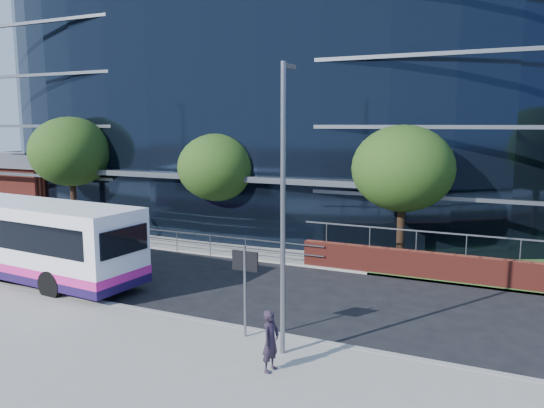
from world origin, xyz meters
The scene contains 16 objects.
ground centered at (0.00, 0.00, 0.00)m, with size 200.00×200.00×0.00m, color black.
pavement_near centered at (0.00, -5.00, 0.07)m, with size 80.00×8.00×0.15m, color gray.
kerb centered at (0.00, -1.00, 0.08)m, with size 80.00×0.25×0.16m, color gray.
yellow_line_outer centered at (0.00, -0.80, 0.01)m, with size 80.00×0.08×0.01m, color gold.
yellow_line_inner centered at (0.00, -0.65, 0.01)m, with size 80.00×0.08×0.01m, color gold.
far_forecourt centered at (-6.00, 11.00, 0.05)m, with size 50.00×8.00×0.10m, color gray.
glass_office centered at (-4.00, 20.85, 8.00)m, with size 44.00×23.10×16.00m.
brick_pavilion centered at (-22.00, 13.50, 1.94)m, with size 8.60×6.66×4.40m.
guard_railings centered at (-8.00, 7.00, 0.82)m, with size 24.00×0.05×1.10m.
street_sign centered at (4.50, -1.59, 2.15)m, with size 0.85×0.09×2.80m.
tree_far_a centered at (-13.00, 9.00, 4.86)m, with size 4.95×4.95×6.98m.
tree_far_b centered at (-3.00, 9.50, 4.21)m, with size 4.29×4.29×6.05m.
tree_far_c centered at (7.00, 9.00, 4.54)m, with size 4.62×4.62×6.51m.
streetlight_east centered at (6.00, -2.17, 4.44)m, with size 0.15×0.77×8.00m.
city_bus centered at (-7.26, 0.29, 1.77)m, with size 12.47×3.74×3.33m.
pedestrian centered at (6.16, -3.32, 0.97)m, with size 0.60×0.39×1.64m, color #261C2B.
Camera 1 is at (11.67, -15.14, 6.54)m, focal length 35.00 mm.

